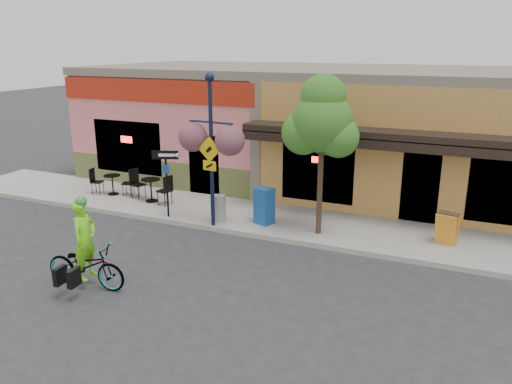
# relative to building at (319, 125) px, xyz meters

# --- Properties ---
(ground) EXTENTS (90.00, 90.00, 0.00)m
(ground) POSITION_rel_building_xyz_m (0.00, -7.50, -2.25)
(ground) COLOR #2D2D30
(ground) RESTS_ON ground
(sidewalk) EXTENTS (24.00, 3.00, 0.15)m
(sidewalk) POSITION_rel_building_xyz_m (0.00, -5.50, -2.17)
(sidewalk) COLOR #9E9B93
(sidewalk) RESTS_ON ground
(curb) EXTENTS (24.00, 0.12, 0.15)m
(curb) POSITION_rel_building_xyz_m (0.00, -6.95, -2.17)
(curb) COLOR #A8A59E
(curb) RESTS_ON ground
(building) EXTENTS (18.20, 8.20, 4.50)m
(building) POSITION_rel_building_xyz_m (0.00, 0.00, 0.00)
(building) COLOR #E67174
(building) RESTS_ON ground
(bicycle) EXTENTS (2.05, 0.87, 1.05)m
(bicycle) POSITION_rel_building_xyz_m (-2.11, -11.23, -1.73)
(bicycle) COLOR maroon
(bicycle) RESTS_ON ground
(cyclist_rider) EXTENTS (0.50, 0.71, 1.83)m
(cyclist_rider) POSITION_rel_building_xyz_m (-2.06, -11.23, -1.33)
(cyclist_rider) COLOR #77EF19
(cyclist_rider) RESTS_ON ground
(lamp_post) EXTENTS (1.46, 0.67, 4.48)m
(lamp_post) POSITION_rel_building_xyz_m (-1.17, -6.85, 0.14)
(lamp_post) COLOR #121C39
(lamp_post) RESTS_ON sidewalk
(one_way_sign) EXTENTS (0.82, 0.46, 2.13)m
(one_way_sign) POSITION_rel_building_xyz_m (-2.83, -6.73, -1.04)
(one_way_sign) COLOR black
(one_way_sign) RESTS_ON sidewalk
(cafe_set_left) EXTENTS (1.71, 1.14, 0.94)m
(cafe_set_left) POSITION_rel_building_xyz_m (-5.99, -5.49, -1.63)
(cafe_set_left) COLOR black
(cafe_set_left) RESTS_ON sidewalk
(cafe_set_right) EXTENTS (1.89, 1.22, 1.05)m
(cafe_set_right) POSITION_rel_building_xyz_m (-4.23, -5.64, -1.58)
(cafe_set_right) COLOR black
(cafe_set_right) RESTS_ON sidewalk
(newspaper_box_blue) EXTENTS (0.62, 0.58, 1.10)m
(newspaper_box_blue) POSITION_rel_building_xyz_m (0.17, -6.09, -1.55)
(newspaper_box_blue) COLOR #194F9A
(newspaper_box_blue) RESTS_ON sidewalk
(newspaper_box_grey) EXTENTS (0.44, 0.41, 0.82)m
(newspaper_box_grey) POSITION_rel_building_xyz_m (-1.18, -6.51, -1.69)
(newspaper_box_grey) COLOR #A5A5A5
(newspaper_box_grey) RESTS_ON sidewalk
(street_tree) EXTENTS (2.22, 2.22, 4.54)m
(street_tree) POSITION_rel_building_xyz_m (1.91, -6.22, 0.17)
(street_tree) COLOR #3D7A26
(street_tree) RESTS_ON sidewalk
(sandwich_board) EXTENTS (0.61, 0.50, 0.90)m
(sandwich_board) POSITION_rel_building_xyz_m (5.28, -5.78, -1.65)
(sandwich_board) COLOR orange
(sandwich_board) RESTS_ON sidewalk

